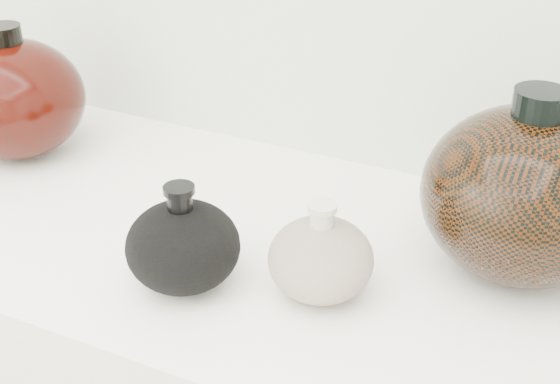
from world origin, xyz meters
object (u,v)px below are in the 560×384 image
at_px(cream_gourd_vase, 321,259).
at_px(left_round_pot, 14,98).
at_px(black_gourd_vase, 183,246).
at_px(right_round_pot, 525,194).

distance_m(cream_gourd_vase, left_round_pot, 0.56).
bearing_deg(black_gourd_vase, right_round_pot, 30.49).
relative_size(black_gourd_vase, cream_gourd_vase, 1.01).
bearing_deg(right_round_pot, cream_gourd_vase, -141.89).
bearing_deg(right_round_pot, left_round_pot, -178.99).
relative_size(cream_gourd_vase, left_round_pot, 0.56).
distance_m(cream_gourd_vase, right_round_pot, 0.24).
height_order(black_gourd_vase, cream_gourd_vase, black_gourd_vase).
height_order(black_gourd_vase, left_round_pot, left_round_pot).
bearing_deg(cream_gourd_vase, right_round_pot, 38.11).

